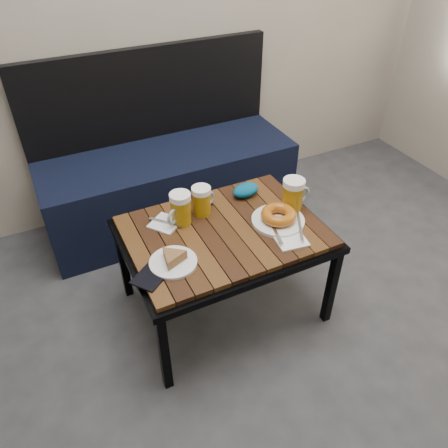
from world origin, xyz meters
name	(u,v)px	position (x,y,z in m)	size (l,w,h in m)	color
bench	(168,178)	(0.14, 1.76, 0.27)	(1.40, 0.50, 0.95)	black
cafe_table	(224,237)	(0.12, 0.97, 0.43)	(0.84, 0.62, 0.47)	black
beer_mug_left	(180,209)	(-0.03, 1.10, 0.54)	(0.14, 0.12, 0.14)	#9E720C
beer_mug_centre	(202,200)	(0.08, 1.12, 0.54)	(0.13, 0.10, 0.13)	#9E720C
beer_mug_right	(293,195)	(0.45, 0.97, 0.55)	(0.14, 0.10, 0.15)	#9E720C
plate_pie	(173,260)	(-0.15, 0.87, 0.49)	(0.18, 0.18, 0.05)	white
plate_bagel	(278,217)	(0.35, 0.92, 0.50)	(0.24, 0.29, 0.06)	white
napkin_left	(165,223)	(-0.09, 1.11, 0.48)	(0.16, 0.16, 0.01)	white
napkin_right	(291,241)	(0.33, 0.78, 0.48)	(0.13, 0.12, 0.01)	white
passport_navy	(152,275)	(-0.24, 0.84, 0.48)	(0.10, 0.14, 0.01)	black
passport_burgundy	(201,200)	(0.11, 1.21, 0.47)	(0.08, 0.11, 0.01)	black
knit_pouch	(246,190)	(0.32, 1.16, 0.50)	(0.13, 0.09, 0.06)	navy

